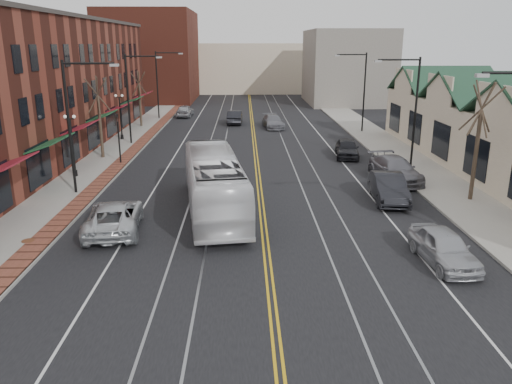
{
  "coord_description": "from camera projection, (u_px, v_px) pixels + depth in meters",
  "views": [
    {
      "loc": [
        -0.98,
        -14.08,
        9.1
      ],
      "look_at": [
        -0.41,
        9.58,
        2.0
      ],
      "focal_mm": 35.0,
      "sensor_mm": 36.0,
      "label": 1
    }
  ],
  "objects": [
    {
      "name": "ground",
      "position": [
        276.0,
        336.0,
        16.11
      ],
      "size": [
        160.0,
        160.0,
        0.0
      ],
      "primitive_type": "plane",
      "color": "black",
      "rests_on": "ground"
    },
    {
      "name": "sidewalk_left",
      "position": [
        87.0,
        177.0,
        34.97
      ],
      "size": [
        4.0,
        120.0,
        0.15
      ],
      "primitive_type": "cube",
      "color": "gray",
      "rests_on": "ground"
    },
    {
      "name": "sidewalk_right",
      "position": [
        426.0,
        175.0,
        35.52
      ],
      "size": [
        4.0,
        120.0,
        0.15
      ],
      "primitive_type": "cube",
      "color": "gray",
      "rests_on": "ground"
    },
    {
      "name": "building_left",
      "position": [
        19.0,
        90.0,
        39.95
      ],
      "size": [
        10.0,
        50.0,
        11.0
      ],
      "primitive_type": "cube",
      "color": "maroon",
      "rests_on": "ground"
    },
    {
      "name": "backdrop_left",
      "position": [
        151.0,
        56.0,
        80.76
      ],
      "size": [
        14.0,
        18.0,
        14.0
      ],
      "primitive_type": "cube",
      "color": "maroon",
      "rests_on": "ground"
    },
    {
      "name": "backdrop_mid",
      "position": [
        249.0,
        68.0,
        96.22
      ],
      "size": [
        22.0,
        14.0,
        9.0
      ],
      "primitive_type": "cube",
      "color": "beige",
      "rests_on": "ground"
    },
    {
      "name": "backdrop_right",
      "position": [
        347.0,
        67.0,
        77.13
      ],
      "size": [
        12.0,
        16.0,
        11.0
      ],
      "primitive_type": "cube",
      "color": "slate",
      "rests_on": "ground"
    },
    {
      "name": "streetlight_l_1",
      "position": [
        75.0,
        114.0,
        29.74
      ],
      "size": [
        3.33,
        0.25,
        8.0
      ],
      "color": "black",
      "rests_on": "sidewalk_left"
    },
    {
      "name": "streetlight_l_2",
      "position": [
        132.0,
        90.0,
        45.06
      ],
      "size": [
        3.33,
        0.25,
        8.0
      ],
      "color": "black",
      "rests_on": "sidewalk_left"
    },
    {
      "name": "streetlight_l_3",
      "position": [
        161.0,
        78.0,
        60.38
      ],
      "size": [
        3.33,
        0.25,
        8.0
      ],
      "color": "black",
      "rests_on": "sidewalk_left"
    },
    {
      "name": "streetlight_r_1",
      "position": [
        410.0,
        102.0,
        36.0
      ],
      "size": [
        3.33,
        0.25,
        8.0
      ],
      "color": "black",
      "rests_on": "sidewalk_right"
    },
    {
      "name": "streetlight_r_2",
      "position": [
        360.0,
        84.0,
        51.32
      ],
      "size": [
        3.33,
        0.25,
        8.0
      ],
      "color": "black",
      "rests_on": "sidewalk_right"
    },
    {
      "name": "lamppost_l_2",
      "position": [
        73.0,
        147.0,
        34.34
      ],
      "size": [
        0.84,
        0.28,
        4.27
      ],
      "color": "black",
      "rests_on": "sidewalk_left"
    },
    {
      "name": "lamppost_l_3",
      "position": [
        121.0,
        118.0,
        47.74
      ],
      "size": [
        0.84,
        0.28,
        4.27
      ],
      "color": "black",
      "rests_on": "sidewalk_left"
    },
    {
      "name": "tree_left_near",
      "position": [
        99.0,
        116.0,
        39.71
      ],
      "size": [
        1.78,
        1.37,
        6.48
      ],
      "color": "#382B21",
      "rests_on": "sidewalk_left"
    },
    {
      "name": "tree_left_far",
      "position": [
        140.0,
        98.0,
        55.1
      ],
      "size": [
        1.66,
        1.28,
        6.02
      ],
      "color": "#382B21",
      "rests_on": "sidewalk_left"
    },
    {
      "name": "tree_right_mid",
      "position": [
        478.0,
        139.0,
        28.73
      ],
      "size": [
        1.9,
        1.46,
        6.93
      ],
      "color": "#382B21",
      "rests_on": "sidewalk_right"
    },
    {
      "name": "manhole_far",
      "position": [
        28.0,
        241.0,
        23.47
      ],
      "size": [
        0.6,
        0.6,
        0.02
      ],
      "primitive_type": "cylinder",
      "color": "#592D19",
      "rests_on": "sidewalk_left"
    },
    {
      "name": "traffic_signal",
      "position": [
        119.0,
        135.0,
        38.18
      ],
      "size": [
        0.18,
        0.15,
        3.8
      ],
      "color": "black",
      "rests_on": "sidewalk_left"
    },
    {
      "name": "transit_bus",
      "position": [
        214.0,
        183.0,
        27.53
      ],
      "size": [
        4.34,
        12.05,
        3.28
      ],
      "primitive_type": "imported",
      "rotation": [
        0.0,
        0.0,
        3.28
      ],
      "color": "white",
      "rests_on": "ground"
    },
    {
      "name": "parked_suv",
      "position": [
        114.0,
        217.0,
        24.89
      ],
      "size": [
        3.19,
        5.79,
        1.54
      ],
      "primitive_type": "imported",
      "rotation": [
        0.0,
        0.0,
        3.26
      ],
      "color": "silver",
      "rests_on": "ground"
    },
    {
      "name": "parked_car_a",
      "position": [
        444.0,
        247.0,
        21.23
      ],
      "size": [
        2.1,
        4.5,
        1.49
      ],
      "primitive_type": "imported",
      "rotation": [
        0.0,
        0.0,
        0.08
      ],
      "color": "#AEAFB5",
      "rests_on": "ground"
    },
    {
      "name": "parked_car_b",
      "position": [
        388.0,
        188.0,
        29.65
      ],
      "size": [
        2.15,
        5.1,
        1.64
      ],
      "primitive_type": "imported",
      "rotation": [
        0.0,
        0.0,
        -0.08
      ],
      "color": "black",
      "rests_on": "ground"
    },
    {
      "name": "parked_car_c",
      "position": [
        395.0,
        170.0,
        33.93
      ],
      "size": [
        3.0,
        5.87,
        1.63
      ],
      "primitive_type": "imported",
      "rotation": [
        0.0,
        0.0,
        0.13
      ],
      "color": "slate",
      "rests_on": "ground"
    },
    {
      "name": "parked_car_d",
      "position": [
        347.0,
        148.0,
        41.06
      ],
      "size": [
        2.37,
        4.67,
        1.52
      ],
      "primitive_type": "imported",
      "rotation": [
        0.0,
        0.0,
        -0.13
      ],
      "color": "black",
      "rests_on": "ground"
    },
    {
      "name": "distant_car_left",
      "position": [
        235.0,
        117.0,
        58.16
      ],
      "size": [
        1.78,
        4.73,
        1.54
      ],
      "primitive_type": "imported",
      "rotation": [
        0.0,
        0.0,
        3.11
      ],
      "color": "black",
      "rests_on": "ground"
    },
    {
      "name": "distant_car_right",
      "position": [
        273.0,
        122.0,
        55.22
      ],
      "size": [
        2.58,
        5.11,
        1.42
      ],
      "primitive_type": "imported",
      "rotation": [
        0.0,
        0.0,
        0.12
      ],
      "color": "slate",
      "rests_on": "ground"
    },
    {
      "name": "distant_car_far",
      "position": [
        185.0,
        111.0,
        63.64
      ],
      "size": [
        2.08,
        4.61,
        1.54
      ],
      "primitive_type": "imported",
      "rotation": [
        0.0,
        0.0,
        3.08
      ],
      "color": "#9C9DA3",
      "rests_on": "ground"
    }
  ]
}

